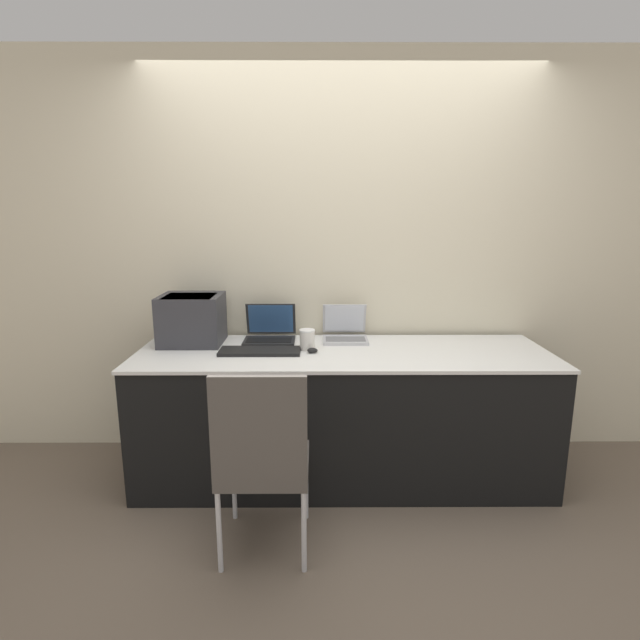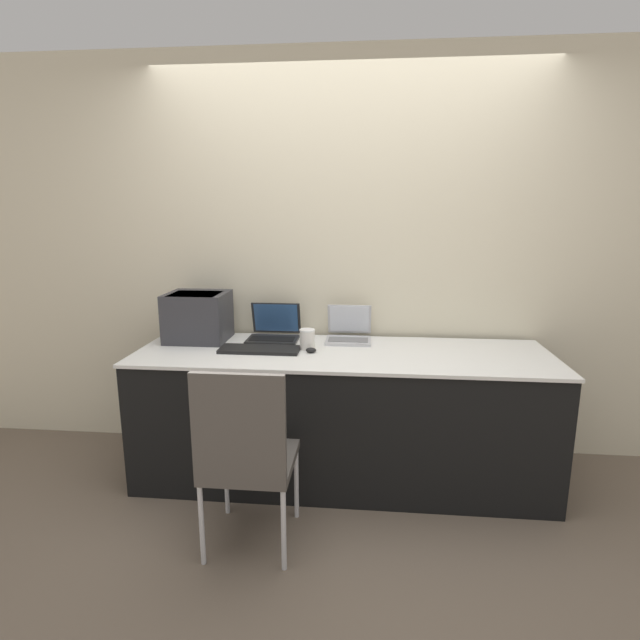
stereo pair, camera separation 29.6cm
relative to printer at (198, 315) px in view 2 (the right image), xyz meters
name	(u,v)px [view 2 (the right image)]	position (x,y,z in m)	size (l,w,h in m)	color
ground_plane	(337,509)	(0.93, -0.55, -0.96)	(14.00, 14.00, 0.00)	#6B5B4C
wall_back	(347,259)	(0.93, 0.27, 0.34)	(8.00, 0.05, 2.60)	beige
table	(342,414)	(0.93, -0.18, -0.56)	(2.44, 0.77, 0.80)	black
printer	(198,315)	(0.00, 0.00, 0.00)	(0.37, 0.33, 0.31)	#333338
laptop_left	(274,332)	(0.48, 0.07, -0.11)	(0.32, 0.29, 0.23)	black
laptop_right	(349,333)	(0.96, 0.09, -0.12)	(0.28, 0.30, 0.22)	#B7B7BC
external_keyboard	(260,349)	(0.44, -0.22, -0.16)	(0.47, 0.17, 0.02)	black
coffee_cup	(307,339)	(0.72, -0.15, -0.10)	(0.09, 0.09, 0.12)	white
mouse	(311,350)	(0.75, -0.22, -0.15)	(0.06, 0.04, 0.03)	black
chair	(246,451)	(0.53, -0.93, -0.44)	(0.42, 0.44, 0.94)	#4C4742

